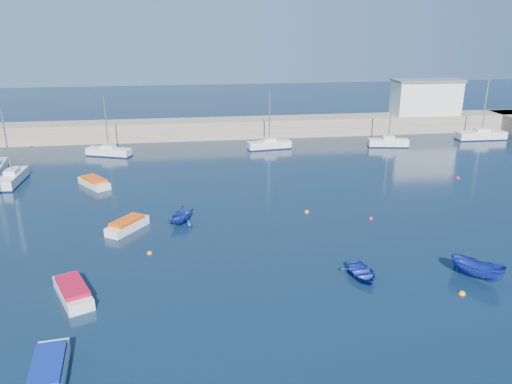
{
  "coord_description": "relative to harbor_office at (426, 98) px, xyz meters",
  "views": [
    {
      "loc": [
        -6.72,
        -26.62,
        16.45
      ],
      "look_at": [
        -0.68,
        15.89,
        1.6
      ],
      "focal_mm": 35.0,
      "sensor_mm": 36.0,
      "label": 1
    }
  ],
  "objects": [
    {
      "name": "motorboat_2",
      "position": [
        -46.5,
        -21.29,
        -4.67
      ],
      "size": [
        3.78,
        4.49,
        0.91
      ],
      "rotation": [
        0.0,
        0.0,
        0.61
      ],
      "color": "silver",
      "rests_on": "ground"
    },
    {
      "name": "sailboat_8",
      "position": [
        5.59,
        -6.93,
        -4.46
      ],
      "size": [
        7.09,
        2.1,
        9.27
      ],
      "rotation": [
        0.0,
        0.0,
        1.55
      ],
      "color": "silver",
      "rests_on": "ground"
    },
    {
      "name": "harbor_office",
      "position": [
        0.0,
        0.0,
        0.0
      ],
      "size": [
        10.0,
        4.0,
        5.0
      ],
      "primitive_type": "cube",
      "color": "silver",
      "rests_on": "back_wall"
    },
    {
      "name": "ground",
      "position": [
        -30.0,
        -46.0,
        -5.1
      ],
      "size": [
        220.0,
        220.0,
        0.0
      ],
      "primitive_type": "plane",
      "color": "#0B1D31",
      "rests_on": "ground"
    },
    {
      "name": "dinghy_center",
      "position": [
        -25.47,
        -43.96,
        -4.76
      ],
      "size": [
        2.63,
        3.48,
        0.68
      ],
      "primitive_type": "imported",
      "rotation": [
        0.0,
        0.0,
        0.09
      ],
      "color": "navy",
      "rests_on": "ground"
    },
    {
      "name": "buoy_4",
      "position": [
        -7.44,
        -24.11,
        -5.1
      ],
      "size": [
        0.43,
        0.43,
        0.43
      ],
      "primitive_type": "sphere",
      "color": "red",
      "rests_on": "ground"
    },
    {
      "name": "sailboat_5",
      "position": [
        -46.64,
        -8.83,
        -4.55
      ],
      "size": [
        5.89,
        3.53,
        7.53
      ],
      "rotation": [
        0.0,
        0.0,
        1.2
      ],
      "color": "silver",
      "rests_on": "ground"
    },
    {
      "name": "motorboat_1",
      "position": [
        -41.9,
        -33.57,
        -4.64
      ],
      "size": [
        3.42,
        4.03,
        0.97
      ],
      "rotation": [
        0.0,
        0.0,
        -0.62
      ],
      "color": "silver",
      "rests_on": "ground"
    },
    {
      "name": "motorboat_3",
      "position": [
        -43.81,
        -51.6,
        -4.62
      ],
      "size": [
        1.97,
        4.5,
        1.02
      ],
      "rotation": [
        0.0,
        0.0,
        0.1
      ],
      "color": "silver",
      "rests_on": "ground"
    },
    {
      "name": "sailboat_3",
      "position": [
        -55.18,
        -19.19,
        -4.48
      ],
      "size": [
        1.72,
        5.96,
        7.94
      ],
      "rotation": [
        0.0,
        0.0,
        -0.01
      ],
      "color": "silver",
      "rests_on": "ground"
    },
    {
      "name": "dinghy_left",
      "position": [
        -37.46,
        -32.69,
        -4.31
      ],
      "size": [
        3.92,
        3.95,
        1.58
      ],
      "primitive_type": "imported",
      "rotation": [
        0.0,
        0.0,
        -0.73
      ],
      "color": "navy",
      "rests_on": "ground"
    },
    {
      "name": "sailboat_7",
      "position": [
        -9.43,
        -9.21,
        -4.51
      ],
      "size": [
        5.52,
        2.41,
        7.19
      ],
      "rotation": [
        0.0,
        0.0,
        1.39
      ],
      "color": "silver",
      "rests_on": "ground"
    },
    {
      "name": "sailboat_6",
      "position": [
        -25.75,
        -8.13,
        -4.53
      ],
      "size": [
        5.95,
        2.4,
        7.67
      ],
      "rotation": [
        0.0,
        0.0,
        1.71
      ],
      "color": "silver",
      "rests_on": "ground"
    },
    {
      "name": "back_wall",
      "position": [
        -30.0,
        0.0,
        -3.8
      ],
      "size": [
        96.0,
        4.5,
        2.6
      ],
      "primitive_type": "cube",
      "color": "gray",
      "rests_on": "ground"
    },
    {
      "name": "buoy_5",
      "position": [
        -19.89,
        -47.0,
        -5.1
      ],
      "size": [
        0.44,
        0.44,
        0.44
      ],
      "primitive_type": "sphere",
      "color": "orange",
      "rests_on": "ground"
    },
    {
      "name": "buoy_3",
      "position": [
        -26.27,
        -31.74,
        -5.1
      ],
      "size": [
        0.41,
        0.41,
        0.41
      ],
      "primitive_type": "sphere",
      "color": "orange",
      "rests_on": "ground"
    },
    {
      "name": "buoy_1",
      "position": [
        -21.1,
        -34.08,
        -5.1
      ],
      "size": [
        0.38,
        0.38,
        0.38
      ],
      "primitive_type": "sphere",
      "color": "red",
      "rests_on": "ground"
    },
    {
      "name": "dinghy_right",
      "position": [
        -17.89,
        -45.27,
        -4.4
      ],
      "size": [
        3.32,
        3.67,
        1.4
      ],
      "primitive_type": "imported",
      "rotation": [
        0.0,
        0.0,
        0.67
      ],
      "color": "navy",
      "rests_on": "ground"
    },
    {
      "name": "motorboat_0",
      "position": [
        -44.18,
        -43.99,
        -4.64
      ],
      "size": [
        3.19,
        4.6,
        0.98
      ],
      "rotation": [
        0.0,
        0.0,
        0.42
      ],
      "color": "silver",
      "rests_on": "ground"
    },
    {
      "name": "buoy_0",
      "position": [
        -39.85,
        -38.32,
        -5.1
      ],
      "size": [
        0.4,
        0.4,
        0.4
      ],
      "primitive_type": "sphere",
      "color": "orange",
      "rests_on": "ground"
    }
  ]
}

